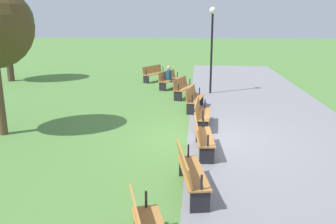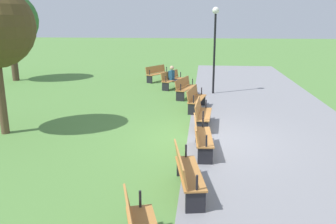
# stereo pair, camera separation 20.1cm
# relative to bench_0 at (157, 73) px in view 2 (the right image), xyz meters

# --- Properties ---
(ground_plane) EXTENTS (120.00, 120.00, 0.00)m
(ground_plane) POSITION_rel_bench_0_xyz_m (10.03, 2.78, -0.47)
(ground_plane) COLOR #54843D
(path_paving) EXTENTS (35.30, 5.65, 0.01)m
(path_paving) POSITION_rel_bench_0_xyz_m (10.03, 5.09, -0.47)
(path_paving) COLOR gray
(path_paving) RESTS_ON ground
(bench_0) EXTENTS (1.73, 1.28, 0.89)m
(bench_0) POSITION_rel_bench_0_xyz_m (0.00, 0.00, 0.00)
(bench_0) COLOR #B27538
(bench_0) RESTS_ON ground
(bench_1) EXTENTS (1.77, 1.13, 0.89)m
(bench_1) POSITION_rel_bench_0_xyz_m (2.08, 1.06, 0.00)
(bench_1) COLOR #B27538
(bench_1) RESTS_ON ground
(bench_2) EXTENTS (1.79, 0.96, 0.89)m
(bench_2) POSITION_rel_bench_0_xyz_m (4.27, 1.86, 0.00)
(bench_2) COLOR #B27538
(bench_2) RESTS_ON ground
(bench_3) EXTENTS (1.79, 0.77, 0.89)m
(bench_3) POSITION_rel_bench_0_xyz_m (6.54, 2.41, 0.00)
(bench_3) COLOR #B27538
(bench_3) RESTS_ON ground
(bench_4) EXTENTS (1.76, 0.57, 0.89)m
(bench_4) POSITION_rel_bench_0_xyz_m (8.86, 2.68, 0.00)
(bench_4) COLOR #B27538
(bench_4) RESTS_ON ground
(bench_5) EXTENTS (1.76, 0.57, 0.89)m
(bench_5) POSITION_rel_bench_0_xyz_m (11.20, 2.68, 0.00)
(bench_5) COLOR #B27538
(bench_5) RESTS_ON ground
(bench_6) EXTENTS (1.79, 0.77, 0.89)m
(bench_6) POSITION_rel_bench_0_xyz_m (13.52, 2.41, 0.00)
(bench_6) COLOR #B27538
(bench_6) RESTS_ON ground
(person_seated) EXTENTS (0.49, 0.59, 1.20)m
(person_seated) POSITION_rel_bench_0_xyz_m (2.26, 1.13, 0.16)
(person_seated) COLOR navy
(person_seated) RESTS_ON ground
(tree_3) EXTENTS (3.18, 3.18, 5.05)m
(tree_3) POSITION_rel_bench_0_xyz_m (0.60, -8.38, 2.96)
(tree_3) COLOR #4C3828
(tree_3) RESTS_ON ground
(lamp_post) EXTENTS (0.32, 0.32, 4.07)m
(lamp_post) POSITION_rel_bench_0_xyz_m (3.20, 3.18, 2.35)
(lamp_post) COLOR black
(lamp_post) RESTS_ON ground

